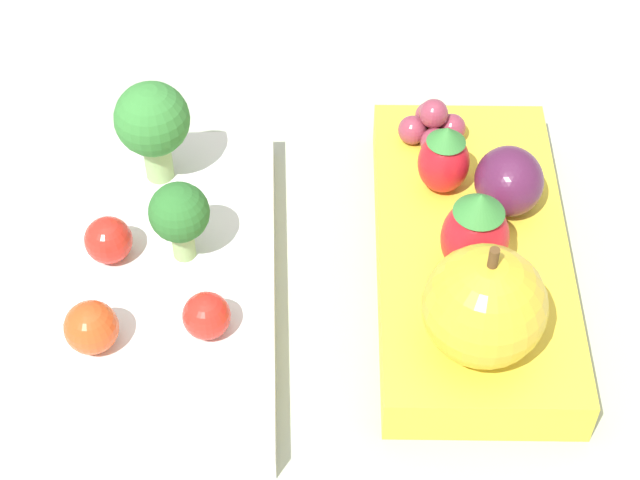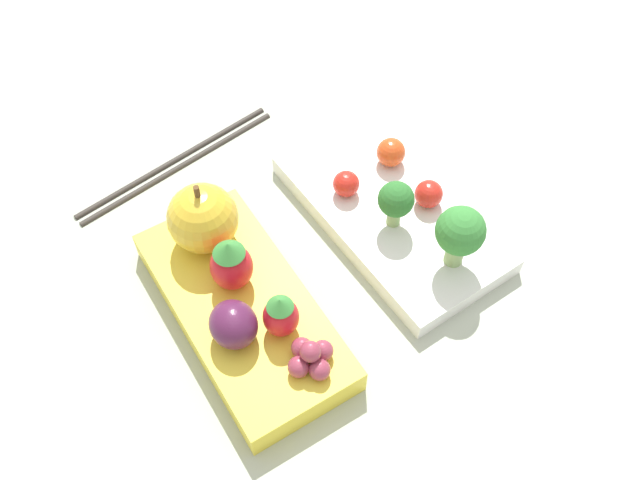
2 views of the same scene
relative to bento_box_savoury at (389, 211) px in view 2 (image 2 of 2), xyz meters
name	(u,v)px [view 2 (image 2 of 2)]	position (x,y,z in m)	size (l,w,h in m)	color
ground_plane	(315,266)	(0.00, -0.08, -0.01)	(4.00, 4.00, 0.00)	#ADB7A3
bento_box_savoury	(389,211)	(0.00, 0.00, 0.00)	(0.22, 0.12, 0.02)	white
bento_box_fruit	(244,309)	(0.01, -0.16, 0.00)	(0.21, 0.11, 0.03)	yellow
broccoli_floret_0	(460,233)	(0.08, 0.00, 0.05)	(0.04, 0.04, 0.06)	#93B770
broccoli_floret_1	(396,201)	(0.02, -0.01, 0.04)	(0.03, 0.03, 0.05)	#93B770
cherry_tomato_0	(429,194)	(0.02, 0.03, 0.02)	(0.02, 0.02, 0.02)	red
cherry_tomato_1	(346,184)	(-0.03, -0.02, 0.02)	(0.02, 0.02, 0.02)	red
cherry_tomato_2	(391,152)	(-0.04, 0.03, 0.02)	(0.03, 0.03, 0.03)	#DB4C1E
apple	(203,218)	(-0.06, -0.15, 0.05)	(0.06, 0.06, 0.07)	gold
strawberry_0	(231,264)	(-0.01, -0.15, 0.04)	(0.03, 0.03, 0.05)	red
strawberry_1	(281,315)	(0.05, -0.15, 0.04)	(0.03, 0.03, 0.04)	red
plum	(233,324)	(0.03, -0.18, 0.04)	(0.04, 0.04, 0.03)	#511E42
grape_cluster	(311,357)	(0.08, -0.15, 0.03)	(0.04, 0.04, 0.03)	#93384C
chopsticks_pair	(177,162)	(-0.17, -0.12, -0.01)	(0.03, 0.21, 0.01)	#332D28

